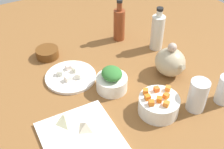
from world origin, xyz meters
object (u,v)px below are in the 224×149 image
object	(u,v)px
cutting_board	(84,144)
drinking_glass_1	(198,95)
bowl_small_side	(47,53)
teapot	(170,62)
bowl_carrots	(159,105)
bowl_greens	(112,83)
bottle_1	(157,32)
plate_tofu	(71,77)
bottle_0	(119,24)

from	to	relation	value
cutting_board	drinking_glass_1	xyz separation A→B (cm)	(5.24, 42.60, 5.77)
bowl_small_side	drinking_glass_1	distance (cm)	67.99
bowl_small_side	teapot	bearing A→B (deg)	47.57
bowl_small_side	teapot	world-z (taller)	teapot
bowl_carrots	teapot	bearing A→B (deg)	132.09
bowl_greens	teapot	world-z (taller)	teapot
bowl_carrots	drinking_glass_1	bearing A→B (deg)	67.52
cutting_board	bowl_carrots	distance (cm)	29.86
bottle_1	drinking_glass_1	distance (cm)	40.65
plate_tofu	bowl_small_side	bearing A→B (deg)	-170.98
plate_tofu	teapot	bearing A→B (deg)	64.55
bowl_greens	bottle_0	xyz separation A→B (cm)	(-30.17, 21.34, 5.49)
bowl_carrots	plate_tofu	bearing A→B (deg)	-148.93
bowl_greens	bottle_0	distance (cm)	37.35
bowl_greens	teapot	size ratio (longest dim) A/B	0.82
cutting_board	bowl_carrots	bearing A→B (deg)	90.16
teapot	bottle_0	size ratio (longest dim) A/B	0.73
bottle_1	drinking_glass_1	bearing A→B (deg)	-15.80
bottle_0	bottle_1	distance (cm)	18.98
bowl_greens	bowl_small_side	xyz separation A→B (cm)	(-33.33, -14.50, -0.86)
teapot	bottle_1	bearing A→B (deg)	159.67
teapot	bowl_carrots	bearing A→B (deg)	-47.91
bowl_carrots	bottle_0	distance (cm)	51.00
plate_tofu	bottle_0	size ratio (longest dim) A/B	1.02
bottle_0	drinking_glass_1	bearing A→B (deg)	0.06
bottle_0	bowl_carrots	bearing A→B (deg)	-14.62
bowl_carrots	teapot	size ratio (longest dim) A/B	0.98
bowl_greens	bottle_1	distance (cm)	36.13
cutting_board	bowl_carrots	xyz separation A→B (cm)	(-0.08, 29.74, 2.72)
plate_tofu	teapot	size ratio (longest dim) A/B	1.41
cutting_board	bowl_carrots	world-z (taller)	bowl_carrots
cutting_board	bottle_0	distance (cm)	65.51
bottle_1	bottle_0	bearing A→B (deg)	-144.17
bowl_carrots	bottle_1	distance (cm)	41.70
bottle_0	plate_tofu	bearing A→B (deg)	-64.15
bowl_greens	bowl_carrots	world-z (taller)	bowl_carrots
bowl_small_side	bottle_0	distance (cm)	36.53
cutting_board	bowl_greens	size ratio (longest dim) A/B	2.56
cutting_board	plate_tofu	xyz separation A→B (cm)	(-33.29, 9.73, 0.10)
bowl_greens	drinking_glass_1	bearing A→B (deg)	41.42
bowl_carrots	cutting_board	bearing A→B (deg)	-89.84
teapot	plate_tofu	bearing A→B (deg)	-115.45
drinking_glass_1	plate_tofu	bearing A→B (deg)	-139.53
bowl_greens	drinking_glass_1	world-z (taller)	drinking_glass_1
plate_tofu	bowl_small_side	xyz separation A→B (cm)	(-19.05, -3.02, 1.46)
bowl_greens	bowl_small_side	bearing A→B (deg)	-156.48
cutting_board	drinking_glass_1	size ratio (longest dim) A/B	2.50
bowl_greens	drinking_glass_1	size ratio (longest dim) A/B	0.98
teapot	drinking_glass_1	bearing A→B (deg)	-11.67
bowl_greens	drinking_glass_1	xyz separation A→B (cm)	(24.26, 21.40, 3.36)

